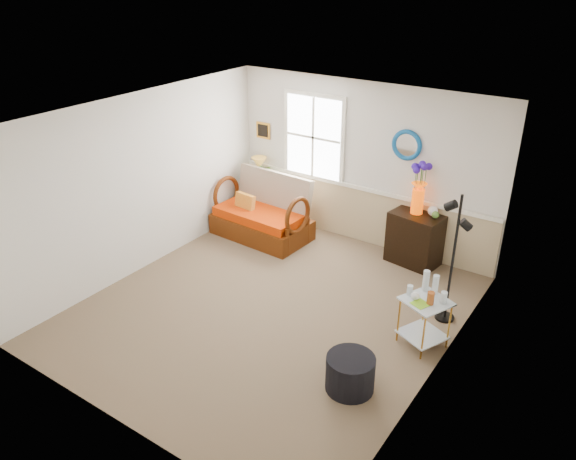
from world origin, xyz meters
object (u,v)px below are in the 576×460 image
Objects in this scene: floor_lamp at (453,260)px; ottoman at (350,373)px; side_table at (424,323)px; lamp_stand at (260,200)px; loveseat at (261,208)px; cabinet at (415,239)px.

ottoman is (-0.39, -1.86, -0.66)m from floor_lamp.
floor_lamp is at bearing 86.36° from side_table.
lamp_stand is at bearing 153.80° from side_table.
lamp_stand is (-0.48, 0.62, -0.20)m from loveseat.
ottoman is at bearing -98.57° from floor_lamp.
cabinet reaches higher than side_table.
ottoman is at bearing -106.36° from side_table.
ottoman is (0.55, -3.02, -0.20)m from cabinet.
lamp_stand is at bearing 165.98° from floor_lamp.
lamp_stand is 4.64m from ottoman.
loveseat reaches higher than ottoman.
lamp_stand reaches higher than side_table.
lamp_stand is 0.79× the size of cabinet.
cabinet reaches higher than ottoman.
floor_lamp reaches higher than loveseat.
side_table is at bearing -90.39° from floor_lamp.
loveseat is 0.91× the size of floor_lamp.
floor_lamp is at bearing 78.18° from ottoman.
loveseat is 3.89m from ottoman.
lamp_stand reaches higher than ottoman.
lamp_stand is 4.10m from floor_lamp.
floor_lamp is at bearing -6.81° from loveseat.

